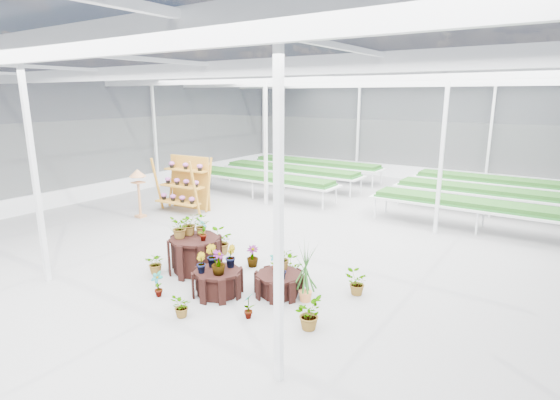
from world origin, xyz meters
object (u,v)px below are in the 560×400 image
Objects in this scene: plinth_tall at (195,255)px; shelf_rack at (183,184)px; plinth_mid at (218,282)px; plinth_low at (279,284)px; bird_table at (139,193)px.

shelf_rack is (-4.14, 3.61, 0.53)m from plinth_tall.
plinth_low is at bearing 34.99° from plinth_mid.
bird_table reaches higher than plinth_mid.
bird_table is (-5.92, 2.84, 0.54)m from plinth_mid.
plinth_tall is 1.21× the size of plinth_low.
shelf_rack is 1.17× the size of bird_table.
plinth_mid is 0.61× the size of bird_table.
plinth_mid is (1.20, -0.60, -0.14)m from plinth_tall.
plinth_low is 0.61× the size of bird_table.
plinth_tall is 5.24m from bird_table.
plinth_tall is 5.52m from shelf_rack.
shelf_rack is at bearing 138.95° from plinth_tall.
plinth_tall reaches higher than plinth_low.
plinth_tall is at bearing -29.71° from bird_table.
shelf_rack is at bearing 151.05° from plinth_low.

